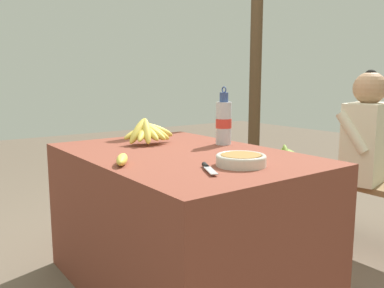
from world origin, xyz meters
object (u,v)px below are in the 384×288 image
at_px(banana_bunch_ripe, 148,131).
at_px(support_post_near, 256,55).
at_px(banana_bunch_green, 288,154).
at_px(seated_vendor, 358,147).
at_px(loose_banana_front, 122,159).
at_px(knife, 207,167).
at_px(wooden_bench, 342,185).
at_px(serving_bowl, 241,159).
at_px(water_bottle, 224,122).

xyz_separation_m(banana_bunch_ripe, support_post_near, (-0.67, 1.48, 0.50)).
relative_size(banana_bunch_green, support_post_near, 0.12).
distance_m(seated_vendor, banana_bunch_green, 0.60).
bearing_deg(banana_bunch_ripe, loose_banana_front, -41.87).
relative_size(knife, wooden_bench, 0.10).
bearing_deg(seated_vendor, knife, 82.80).
relative_size(banana_bunch_ripe, loose_banana_front, 1.96).
xyz_separation_m(banana_bunch_ripe, serving_bowl, (0.72, 0.02, -0.04)).
height_order(wooden_bench, banana_bunch_green, banana_bunch_green).
xyz_separation_m(serving_bowl, water_bottle, (-0.47, 0.30, 0.10)).
bearing_deg(knife, seated_vendor, 121.78).
distance_m(wooden_bench, seated_vendor, 0.30).
xyz_separation_m(knife, wooden_bench, (-0.26, 1.33, -0.34)).
bearing_deg(water_bottle, seated_vendor, 69.28).
xyz_separation_m(banana_bunch_ripe, banana_bunch_green, (-0.02, 1.19, -0.26)).
height_order(knife, wooden_bench, knife).
height_order(water_bottle, wooden_bench, water_bottle).
bearing_deg(serving_bowl, wooden_bench, 103.42).
bearing_deg(banana_bunch_green, serving_bowl, -57.54).
xyz_separation_m(water_bottle, loose_banana_front, (0.16, -0.70, -0.10)).
xyz_separation_m(serving_bowl, support_post_near, (-1.39, 1.46, 0.54)).
height_order(serving_bowl, support_post_near, support_post_near).
bearing_deg(support_post_near, water_bottle, -51.38).
xyz_separation_m(water_bottle, seated_vendor, (0.31, 0.82, -0.18)).
distance_m(wooden_bench, banana_bunch_green, 0.48).
bearing_deg(loose_banana_front, serving_bowl, 51.46).
distance_m(loose_banana_front, knife, 0.37).
distance_m(loose_banana_front, seated_vendor, 1.52).
xyz_separation_m(banana_bunch_ripe, seated_vendor, (0.56, 1.15, -0.13)).
distance_m(knife, support_post_near, 2.20).
bearing_deg(loose_banana_front, knife, 37.95).
xyz_separation_m(water_bottle, knife, (0.45, -0.47, -0.11)).
xyz_separation_m(knife, seated_vendor, (-0.14, 1.28, -0.07)).
height_order(banana_bunch_ripe, banana_bunch_green, banana_bunch_ripe).
relative_size(wooden_bench, support_post_near, 0.72).
xyz_separation_m(wooden_bench, seated_vendor, (0.12, -0.04, 0.27)).
distance_m(banana_bunch_green, support_post_near, 1.04).
relative_size(banana_bunch_ripe, serving_bowl, 1.53).
height_order(serving_bowl, wooden_bench, serving_bowl).
bearing_deg(wooden_bench, serving_bowl, -76.58).
bearing_deg(water_bottle, banana_bunch_green, 107.57).
relative_size(loose_banana_front, wooden_bench, 0.09).
bearing_deg(banana_bunch_ripe, wooden_bench, 69.62).
bearing_deg(banana_bunch_green, knife, -61.46).
relative_size(serving_bowl, water_bottle, 0.66).
bearing_deg(serving_bowl, support_post_near, 133.62).
distance_m(banana_bunch_ripe, seated_vendor, 1.28).
distance_m(banana_bunch_ripe, banana_bunch_green, 1.22).
relative_size(serving_bowl, seated_vendor, 0.19).
xyz_separation_m(serving_bowl, seated_vendor, (-0.16, 1.12, -0.08)).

